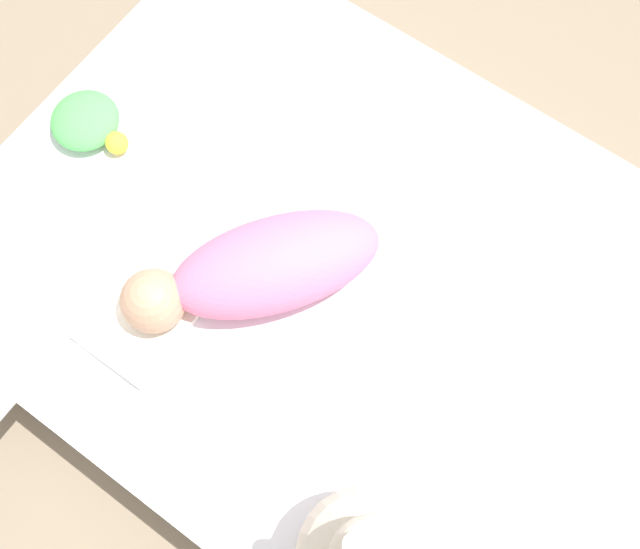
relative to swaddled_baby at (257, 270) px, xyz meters
name	(u,v)px	position (x,y,z in m)	size (l,w,h in m)	color
ground_plane	(358,319)	(0.17, 0.10, -0.26)	(12.00, 12.00, 0.00)	#7A6B56
bed_mattress	(360,306)	(0.17, 0.10, -0.16)	(1.55, 1.07, 0.19)	white
burp_cloth	(127,319)	(-0.15, -0.20, -0.06)	(0.21, 0.17, 0.02)	white
swaddled_baby	(257,270)	(0.00, 0.00, 0.00)	(0.39, 0.45, 0.13)	pink
turtle_plush	(87,122)	(-0.48, 0.06, -0.04)	(0.17, 0.14, 0.06)	#51B756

